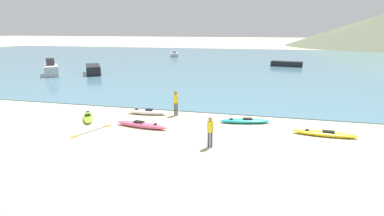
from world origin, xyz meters
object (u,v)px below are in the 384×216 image
person_near_foreground (210,130)px  loose_paddle (92,131)px  kayak_on_sand_0 (325,134)px  kayak_on_sand_1 (142,125)px  kayak_on_sand_4 (147,112)px  kayak_on_sand_2 (88,117)px  person_near_waterline (176,101)px  moored_boat_2 (174,54)px  kayak_on_sand_3 (245,121)px  moored_boat_0 (93,69)px  moored_boat_4 (287,64)px  moored_boat_1 (51,69)px

person_near_foreground → loose_paddle: person_near_foreground is taller
kayak_on_sand_0 → loose_paddle: size_ratio=1.32×
kayak_on_sand_0 → loose_paddle: bearing=-170.0°
kayak_on_sand_1 → kayak_on_sand_4: bearing=104.7°
kayak_on_sand_2 → kayak_on_sand_4: bearing=29.4°
kayak_on_sand_0 → person_near_waterline: person_near_waterline is taller
kayak_on_sand_0 → moored_boat_2: bearing=116.3°
kayak_on_sand_1 → kayak_on_sand_3: 6.57m
moored_boat_0 → person_near_waterline: bearing=-44.9°
kayak_on_sand_0 → kayak_on_sand_2: bearing=-179.4°
kayak_on_sand_2 → moored_boat_0: size_ratio=0.57×
kayak_on_sand_4 → person_near_foreground: person_near_foreground is taller
moored_boat_0 → moored_boat_2: size_ratio=0.96×
person_near_foreground → moored_boat_2: (-16.40, 48.51, -0.43)m
moored_boat_0 → moored_boat_4: bearing=29.4°
moored_boat_0 → moored_boat_1: (-4.52, -2.40, 0.18)m
kayak_on_sand_3 → person_near_waterline: bearing=172.0°
kayak_on_sand_4 → moored_boat_0: (-14.12, 16.33, 0.46)m
moored_boat_0 → kayak_on_sand_3: bearing=-38.6°
kayak_on_sand_3 → moored_boat_2: moored_boat_2 is taller
kayak_on_sand_3 → moored_boat_2: 47.50m
person_near_waterline → moored_boat_1: (-20.68, 13.70, -0.18)m
kayak_on_sand_1 → loose_paddle: bearing=-152.8°
kayak_on_sand_3 → kayak_on_sand_2: bearing=-171.6°
moored_boat_0 → moored_boat_1: moored_boat_1 is taller
kayak_on_sand_2 → person_near_waterline: size_ratio=1.63×
kayak_on_sand_3 → moored_boat_1: moored_boat_1 is taller
kayak_on_sand_1 → moored_boat_1: moored_boat_1 is taller
person_near_waterline → kayak_on_sand_2: bearing=-158.3°
person_near_foreground → person_near_waterline: size_ratio=0.93×
kayak_on_sand_2 → person_near_foreground: (8.86, -2.98, 0.78)m
kayak_on_sand_0 → moored_boat_1: (-30.07, 15.74, 0.68)m
moored_boat_4 → loose_paddle: (-13.24, -34.82, -0.45)m
kayak_on_sand_3 → moored_boat_1: bearing=150.6°
person_near_waterline → moored_boat_1: moored_boat_1 is taller
moored_boat_1 → moored_boat_2: size_ratio=0.80×
kayak_on_sand_0 → kayak_on_sand_1: bearing=-174.7°
kayak_on_sand_1 → kayak_on_sand_0: bearing=5.3°
moored_boat_1 → person_near_waterline: bearing=-33.5°
person_near_foreground → kayak_on_sand_0: bearing=27.4°
loose_paddle → moored_boat_0: bearing=120.9°
kayak_on_sand_4 → moored_boat_4: bearing=69.7°
person_near_foreground → moored_boat_4: person_near_foreground is taller
moored_boat_2 → person_near_waterline: bearing=-73.2°
kayak_on_sand_1 → person_near_waterline: 3.42m
kayak_on_sand_2 → moored_boat_4: 35.86m
kayak_on_sand_0 → moored_boat_2: 50.62m
kayak_on_sand_0 → moored_boat_0: (-25.55, 18.14, 0.50)m
person_near_foreground → person_near_waterline: 6.17m
moored_boat_0 → loose_paddle: (12.26, -20.48, -0.62)m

